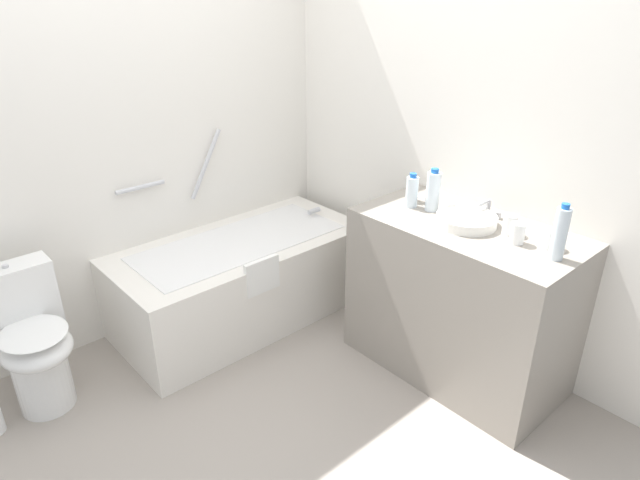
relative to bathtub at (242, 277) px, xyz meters
The scene contains 15 objects.
ground_plane 1.10m from the bathtub, 127.34° to the right, with size 3.99×3.99×0.00m, color #9E9389.
wall_back_tiled 1.27m from the bathtub, 147.14° to the left, with size 3.39×0.10×2.59m, color white.
wall_right_mirror 1.60m from the bathtub, 43.03° to the right, with size 0.10×2.82×2.59m, color white.
bathtub is the anchor object (origin of this frame).
toilet 1.22m from the bathtub, behind, with size 0.38×0.48×0.73m.
vanity_counter 1.34m from the bathtub, 64.92° to the right, with size 0.58×1.12×0.86m, color gray.
sink_basin 1.45m from the bathtub, 65.00° to the right, with size 0.30×0.30×0.05m, color white.
sink_faucet 1.53m from the bathtub, 58.42° to the right, with size 0.12×0.15×0.09m.
water_bottle_0 1.31m from the bathtub, 58.56° to the right, with size 0.07×0.07×0.23m.
water_bottle_1 1.21m from the bathtub, 57.46° to the right, with size 0.06×0.06×0.18m.
water_bottle_2 1.88m from the bathtub, 72.14° to the right, with size 0.06×0.06×0.26m.
drinking_glass_0 1.81m from the bathtub, 68.86° to the right, with size 0.07×0.07×0.09m, color white.
drinking_glass_1 1.64m from the bathtub, 66.15° to the right, with size 0.07×0.07×0.10m, color white.
drinking_glass_2 1.19m from the bathtub, 52.58° to the right, with size 0.07×0.07×0.10m, color white.
drinking_glass_3 1.69m from the bathtub, 69.34° to the right, with size 0.07×0.07×0.10m, color white.
Camera 1 is at (-1.00, -1.71, 1.96)m, focal length 30.87 mm.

